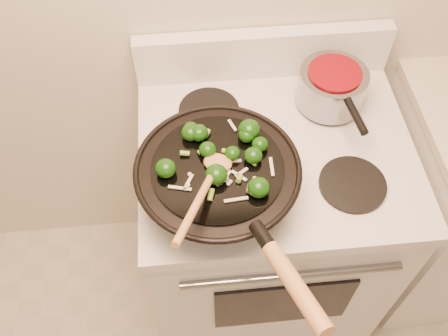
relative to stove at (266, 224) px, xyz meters
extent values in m
cube|color=silver|center=(0.00, 0.00, -0.03)|extent=(0.76, 0.64, 0.88)
cube|color=silver|center=(0.00, 0.00, 0.43)|extent=(0.78, 0.66, 0.04)
cube|color=silver|center=(0.00, 0.30, 0.53)|extent=(0.78, 0.05, 0.16)
cylinder|color=gray|center=(0.00, -0.33, 0.31)|extent=(0.60, 0.02, 0.02)
cube|color=black|center=(0.00, -0.33, 0.08)|extent=(0.42, 0.01, 0.28)
cylinder|color=black|center=(-0.18, -0.15, 0.46)|extent=(0.18, 0.18, 0.01)
cylinder|color=black|center=(0.18, -0.15, 0.46)|extent=(0.18, 0.18, 0.01)
cylinder|color=black|center=(-0.18, 0.15, 0.46)|extent=(0.18, 0.18, 0.01)
cylinder|color=black|center=(0.18, 0.15, 0.46)|extent=(0.18, 0.18, 0.01)
torus|color=black|center=(-0.18, -0.15, 0.58)|extent=(0.41, 0.41, 0.01)
cylinder|color=black|center=(-0.18, -0.15, 0.58)|extent=(0.32, 0.32, 0.01)
cylinder|color=black|center=(-0.11, -0.37, 0.63)|extent=(0.05, 0.08, 0.04)
cylinder|color=#AE7644|center=(-0.06, -0.50, 0.66)|extent=(0.10, 0.22, 0.08)
ellipsoid|color=#0F3608|center=(-0.24, -0.04, 0.60)|extent=(0.04, 0.04, 0.03)
cylinder|color=#5B8730|center=(-0.23, -0.04, 0.59)|extent=(0.02, 0.01, 0.01)
ellipsoid|color=#0F3608|center=(-0.14, -0.13, 0.60)|extent=(0.04, 0.04, 0.03)
ellipsoid|color=#0F3608|center=(-0.30, -0.16, 0.61)|extent=(0.05, 0.05, 0.04)
ellipsoid|color=#0F3608|center=(-0.09, -0.24, 0.61)|extent=(0.05, 0.05, 0.04)
cylinder|color=#5B8730|center=(-0.08, -0.24, 0.59)|extent=(0.02, 0.02, 0.01)
ellipsoid|color=#0F3608|center=(-0.22, -0.06, 0.61)|extent=(0.05, 0.05, 0.04)
ellipsoid|color=#0F3608|center=(-0.09, -0.14, 0.60)|extent=(0.05, 0.05, 0.04)
ellipsoid|color=#0F3608|center=(-0.10, -0.08, 0.60)|extent=(0.04, 0.04, 0.04)
cylinder|color=#5B8730|center=(-0.09, -0.08, 0.59)|extent=(0.02, 0.01, 0.01)
ellipsoid|color=#0F3608|center=(-0.07, -0.11, 0.60)|extent=(0.04, 0.04, 0.03)
ellipsoid|color=#0F3608|center=(-0.24, -0.06, 0.60)|extent=(0.04, 0.04, 0.04)
ellipsoid|color=#0F3608|center=(-0.20, -0.11, 0.60)|extent=(0.04, 0.04, 0.04)
cylinder|color=#5B8730|center=(-0.19, -0.11, 0.59)|extent=(0.02, 0.02, 0.02)
ellipsoid|color=#0F3608|center=(-0.19, -0.19, 0.61)|extent=(0.05, 0.05, 0.05)
ellipsoid|color=#0F3608|center=(-0.09, -0.06, 0.61)|extent=(0.05, 0.05, 0.05)
cube|color=beige|center=(-0.18, -0.19, 0.59)|extent=(0.02, 0.04, 0.00)
cube|color=beige|center=(-0.27, -0.21, 0.59)|extent=(0.06, 0.02, 0.00)
cube|color=beige|center=(-0.13, -0.03, 0.59)|extent=(0.02, 0.04, 0.00)
cube|color=beige|center=(-0.16, -0.19, 0.59)|extent=(0.01, 0.04, 0.00)
cube|color=beige|center=(-0.15, -0.14, 0.59)|extent=(0.06, 0.01, 0.00)
cube|color=beige|center=(-0.25, -0.19, 0.59)|extent=(0.03, 0.05, 0.00)
cube|color=beige|center=(-0.17, -0.19, 0.59)|extent=(0.05, 0.03, 0.00)
cube|color=beige|center=(-0.15, -0.25, 0.59)|extent=(0.06, 0.01, 0.00)
cube|color=beige|center=(-0.05, -0.17, 0.59)|extent=(0.01, 0.05, 0.00)
cube|color=beige|center=(-0.13, -0.18, 0.59)|extent=(0.03, 0.03, 0.00)
cube|color=beige|center=(-0.13, -0.19, 0.59)|extent=(0.04, 0.04, 0.00)
cube|color=beige|center=(-0.16, -0.19, 0.59)|extent=(0.03, 0.04, 0.00)
cylinder|color=olive|center=(-0.10, -0.15, 0.59)|extent=(0.02, 0.03, 0.02)
cylinder|color=olive|center=(-0.20, -0.24, 0.59)|extent=(0.03, 0.02, 0.01)
cylinder|color=olive|center=(-0.26, -0.11, 0.59)|extent=(0.03, 0.03, 0.02)
cylinder|color=olive|center=(-0.16, -0.12, 0.59)|extent=(0.02, 0.03, 0.02)
cylinder|color=olive|center=(-0.13, -0.20, 0.59)|extent=(0.03, 0.03, 0.02)
cylinder|color=olive|center=(-0.20, -0.05, 0.59)|extent=(0.03, 0.03, 0.02)
cylinder|color=olive|center=(-0.11, -0.23, 0.59)|extent=(0.03, 0.03, 0.02)
cylinder|color=olive|center=(-0.22, -0.11, 0.59)|extent=(0.02, 0.03, 0.02)
sphere|color=beige|center=(-0.21, -0.21, 0.59)|extent=(0.01, 0.01, 0.01)
sphere|color=beige|center=(-0.10, -0.20, 0.59)|extent=(0.01, 0.01, 0.01)
sphere|color=beige|center=(-0.25, -0.20, 0.59)|extent=(0.01, 0.01, 0.01)
sphere|color=beige|center=(-0.25, -0.17, 0.59)|extent=(0.01, 0.01, 0.01)
ellipsoid|color=#AE7644|center=(-0.18, -0.15, 0.60)|extent=(0.09, 0.08, 0.02)
cylinder|color=#AE7644|center=(-0.23, -0.28, 0.65)|extent=(0.12, 0.27, 0.12)
cylinder|color=gray|center=(0.18, 0.15, 0.52)|extent=(0.20, 0.20, 0.11)
cylinder|color=#6C050C|center=(0.18, 0.15, 0.58)|extent=(0.15, 0.15, 0.01)
cylinder|color=black|center=(0.20, -0.01, 0.57)|extent=(0.04, 0.12, 0.02)
camera|label=1|loc=(-0.23, -0.85, 1.56)|focal=40.00mm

